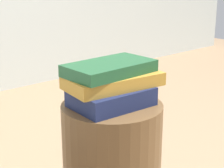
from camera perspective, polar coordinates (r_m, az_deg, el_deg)
book_navy at (r=1.15m, az=-0.09°, el=-2.01°), size 0.25×0.18×0.06m
book_ochre at (r=1.15m, az=0.35°, el=0.50°), size 0.31×0.19×0.04m
book_forest at (r=1.15m, az=-0.33°, el=2.46°), size 0.28×0.16×0.04m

